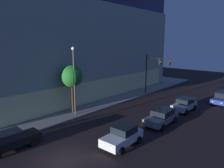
% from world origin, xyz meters
% --- Properties ---
extents(ground_plane, '(120.00, 120.00, 0.00)m').
position_xyz_m(ground_plane, '(0.00, 0.00, 0.00)').
color(ground_plane, black).
extents(modern_building, '(37.34, 26.08, 17.56)m').
position_xyz_m(modern_building, '(14.71, 22.55, 8.70)').
color(modern_building, '#4C4C51').
rests_on(modern_building, ground).
extents(traffic_light_far_corner, '(0.51, 4.86, 6.68)m').
position_xyz_m(traffic_light_far_corner, '(21.94, 5.22, 4.83)').
color(traffic_light_far_corner, black).
rests_on(traffic_light_far_corner, sidewalk_corner).
extents(street_lamp_sidewalk, '(0.44, 0.44, 8.22)m').
position_xyz_m(street_lamp_sidewalk, '(6.95, 7.46, 5.29)').
color(street_lamp_sidewalk, '#545454').
rests_on(street_lamp_sidewalk, sidewalk_corner).
extents(sidewalk_tree, '(2.76, 2.76, 6.01)m').
position_xyz_m(sidewalk_tree, '(7.24, 8.36, 4.72)').
color(sidewalk_tree, brown).
rests_on(sidewalk_tree, sidewalk_corner).
extents(car_black, '(4.72, 2.08, 1.58)m').
position_xyz_m(car_black, '(-1.90, 4.88, 0.80)').
color(car_black, black).
rests_on(car_black, ground).
extents(car_white, '(4.13, 2.18, 1.69)m').
position_xyz_m(car_white, '(4.95, -1.67, 0.84)').
color(car_white, silver).
rests_on(car_white, ground).
extents(car_grey, '(4.68, 2.25, 1.64)m').
position_xyz_m(car_grey, '(11.49, -1.88, 0.86)').
color(car_grey, slate).
rests_on(car_grey, ground).
extents(car_silver, '(4.22, 2.14, 1.63)m').
position_xyz_m(car_silver, '(17.65, -1.86, 0.85)').
color(car_silver, '#B7BABF').
rests_on(car_silver, ground).
extents(car_blue, '(4.72, 2.26, 1.64)m').
position_xyz_m(car_blue, '(24.71, -4.68, 0.83)').
color(car_blue, navy).
rests_on(car_blue, ground).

